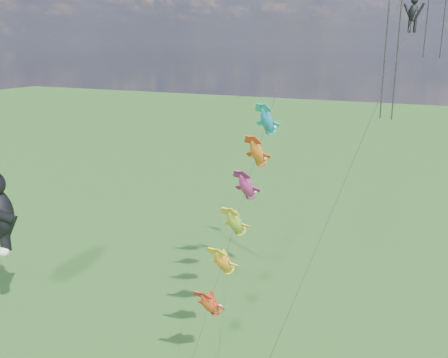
% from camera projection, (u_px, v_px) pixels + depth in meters
% --- Properties ---
extents(fish_windsock_rig, '(1.03, 15.97, 16.18)m').
position_uv_depth(fish_windsock_rig, '(241.00, 205.00, 30.43)').
color(fish_windsock_rig, brown).
rests_on(fish_windsock_rig, ground).
extents(parafoil_rig, '(6.64, 16.70, 27.35)m').
position_uv_depth(parafoil_rig, '(412.00, 4.00, 24.89)').
color(parafoil_rig, brown).
rests_on(parafoil_rig, ground).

